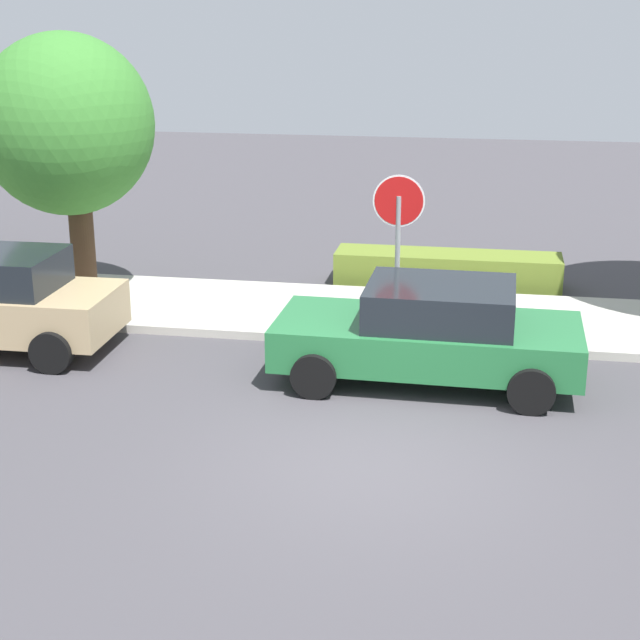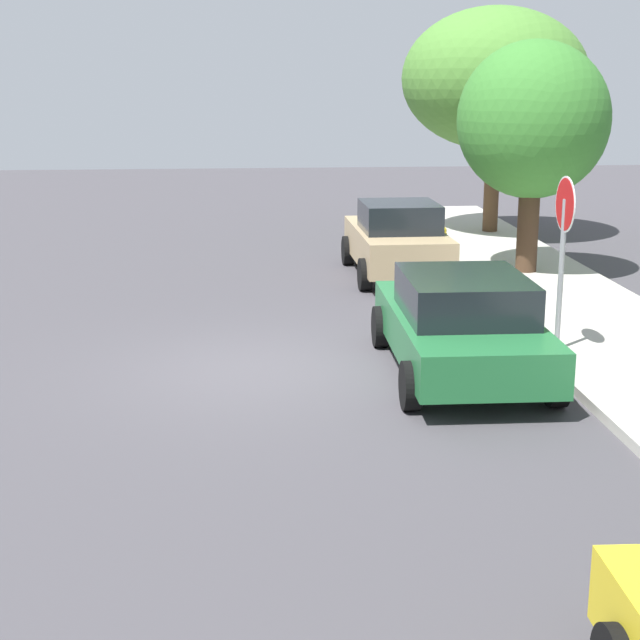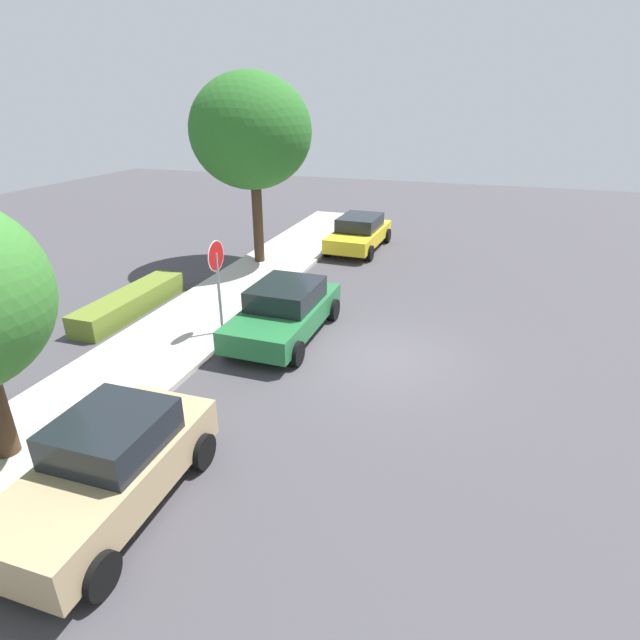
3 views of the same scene
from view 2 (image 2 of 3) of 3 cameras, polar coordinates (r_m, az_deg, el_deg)
name	(u,v)px [view 2 (image 2 of 3)]	position (r m, az deg, el deg)	size (l,w,h in m)	color
ground_plane	(263,370)	(14.17, -3.33, -2.91)	(60.00, 60.00, 0.00)	#423F44
sidewalk_curb	(637,356)	(15.34, 17.98, -1.98)	(32.00, 3.00, 0.14)	#B2ADA3
stop_sign	(563,234)	(14.70, 13.98, 4.88)	(0.81, 0.08, 2.72)	gray
parked_car_green	(461,324)	(13.88, 8.23, -0.22)	(4.38, 2.16, 1.46)	#236B38
parked_car_tan	(397,240)	(20.45, 4.52, 4.67)	(3.91, 1.98, 1.58)	tan
street_tree_near_corner	(533,121)	(20.62, 12.29, 11.23)	(3.07, 3.07, 4.80)	#422D1E
street_tree_far	(494,79)	(25.42, 10.12, 13.64)	(4.61, 4.61, 5.74)	#513823
fire_hydrant	(442,241)	(22.83, 7.10, 4.56)	(0.30, 0.22, 0.72)	gold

